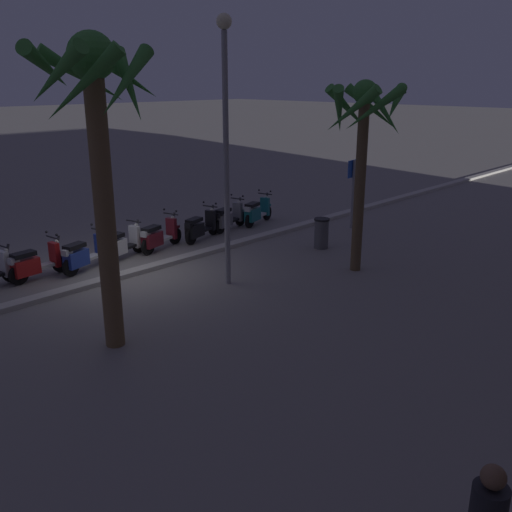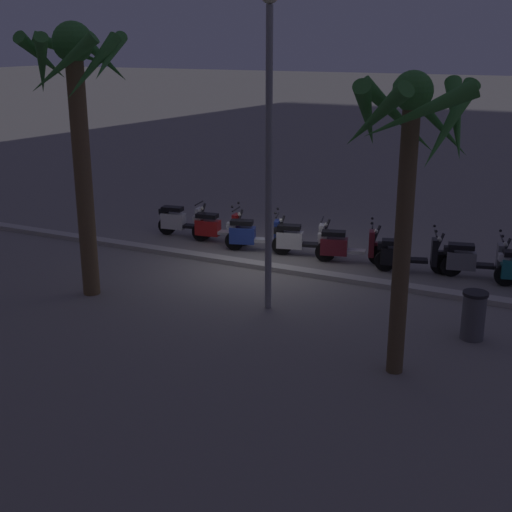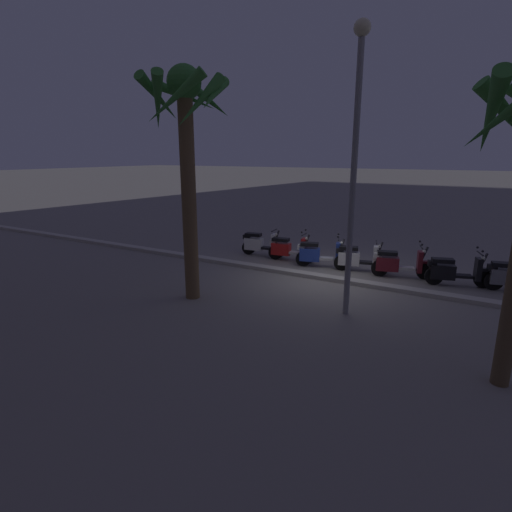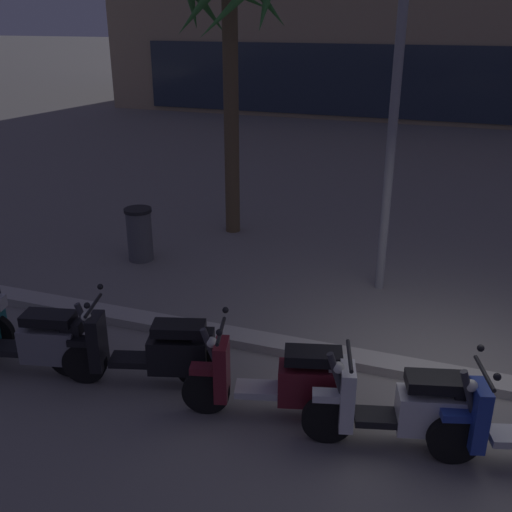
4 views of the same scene
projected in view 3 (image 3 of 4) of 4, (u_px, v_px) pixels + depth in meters
The scene contains 10 objects.
ground_plane at pixel (327, 279), 12.39m from camera, with size 200.00×200.00×0.00m, color gray.
curb_strip at pixel (327, 278), 12.35m from camera, with size 60.00×0.36×0.12m, color #BCB7AD.
scooter_black_second_in_line at pixel (453, 271), 11.67m from camera, with size 1.81×0.79×1.17m.
scooter_maroon_gap_after_mid at pixel (397, 263), 12.49m from camera, with size 1.83×0.76×1.17m.
scooter_white_mid_rear at pixel (357, 258), 13.14m from camera, with size 1.73×0.73×1.04m.
scooter_blue_tail_end at pixel (318, 254), 13.63m from camera, with size 1.81×0.79×1.17m.
scooter_red_lead_nearest at pixel (288, 249), 14.45m from camera, with size 1.77×0.57×1.17m.
scooter_white_mid_front at pixel (260, 244), 15.19m from camera, with size 1.74×0.59×1.04m.
palm_tree_far_corner at pixel (186, 129), 9.77m from camera, with size 2.33×2.32×5.84m.
street_lamp at pixel (355, 145), 8.77m from camera, with size 0.36×0.36×6.47m.
Camera 3 is at (-3.92, 11.38, 3.76)m, focal length 28.06 mm.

